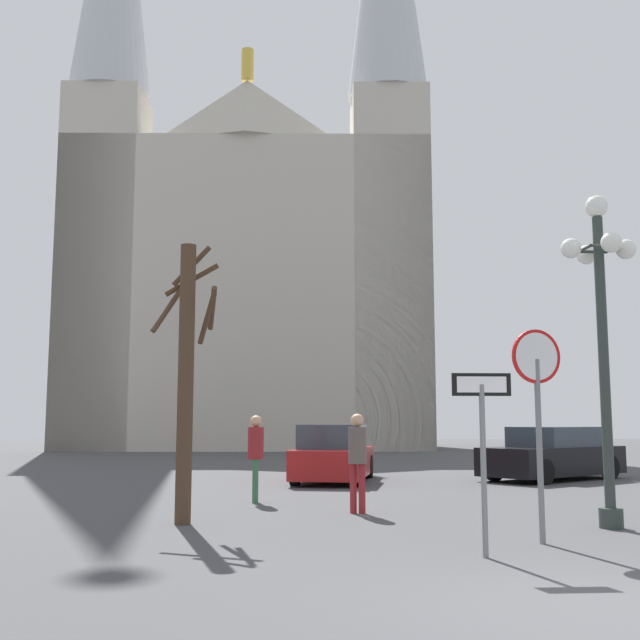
# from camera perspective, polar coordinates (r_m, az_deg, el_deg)

# --- Properties ---
(cathedral) EXTENTS (21.21, 13.92, 40.18)m
(cathedral) POSITION_cam_1_polar(r_m,az_deg,el_deg) (47.14, -5.05, 5.17)
(cathedral) COLOR #BCB5A5
(cathedral) RESTS_ON ground
(stop_sign) EXTENTS (0.73, 0.21, 2.86)m
(stop_sign) POSITION_cam_1_polar(r_m,az_deg,el_deg) (11.00, 15.64, -5.18)
(stop_sign) COLOR slate
(stop_sign) RESTS_ON ground
(one_way_arrow_sign) EXTENTS (0.73, 0.07, 2.20)m
(one_way_arrow_sign) POSITION_cam_1_polar(r_m,az_deg,el_deg) (9.75, 11.83, -8.20)
(one_way_arrow_sign) COLOR slate
(one_way_arrow_sign) RESTS_ON ground
(street_lamp) EXTENTS (1.22, 1.22, 5.19)m
(street_lamp) POSITION_cam_1_polar(r_m,az_deg,el_deg) (12.97, 19.93, 0.30)
(street_lamp) COLOR #2D3833
(street_lamp) RESTS_ON ground
(bare_tree) EXTENTS (1.11, 0.98, 4.55)m
(bare_tree) POSITION_cam_1_polar(r_m,az_deg,el_deg) (12.77, -9.74, -3.67)
(bare_tree) COLOR #473323
(bare_tree) RESTS_ON ground
(parked_car_near_black) EXTENTS (4.70, 3.97, 1.44)m
(parked_car_near_black) POSITION_cam_1_polar(r_m,az_deg,el_deg) (22.67, 16.74, -9.43)
(parked_car_near_black) COLOR black
(parked_car_near_black) RESTS_ON ground
(parked_car_far_red) EXTENTS (2.70, 4.65, 1.51)m
(parked_car_far_red) POSITION_cam_1_polar(r_m,az_deg,el_deg) (21.06, 1.02, -9.85)
(parked_car_far_red) COLOR maroon
(parked_car_far_red) RESTS_ON ground
(pedestrian_walking) EXTENTS (0.32, 0.32, 1.74)m
(pedestrian_walking) POSITION_cam_1_polar(r_m,az_deg,el_deg) (14.00, 2.76, -9.67)
(pedestrian_walking) COLOR maroon
(pedestrian_walking) RESTS_ON ground
(pedestrian_standing) EXTENTS (0.32, 0.32, 1.72)m
(pedestrian_standing) POSITION_cam_1_polar(r_m,az_deg,el_deg) (15.82, -4.73, -9.43)
(pedestrian_standing) COLOR #33663F
(pedestrian_standing) RESTS_ON ground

